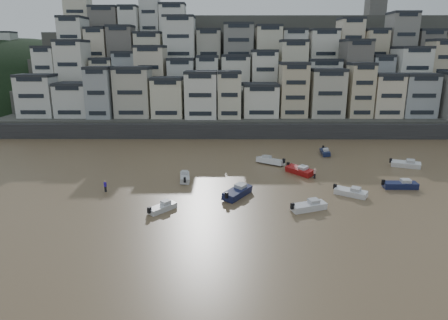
{
  "coord_description": "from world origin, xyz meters",
  "views": [
    {
      "loc": [
        2.71,
        -29.51,
        20.25
      ],
      "look_at": [
        2.34,
        30.0,
        4.0
      ],
      "focal_mm": 32.0,
      "sensor_mm": 36.0,
      "label": 1
    }
  ],
  "objects_px": {
    "boat_a": "(309,205)",
    "boat_c": "(237,191)",
    "boat_b": "(351,191)",
    "boat_i": "(325,151)",
    "boat_f": "(185,176)",
    "boat_d": "(400,184)",
    "boat_j": "(162,207)",
    "person_pink": "(315,173)",
    "person_blue": "(105,186)",
    "boat_g": "(406,163)",
    "boat_h": "(270,160)",
    "boat_e": "(300,170)"
  },
  "relations": [
    {
      "from": "boat_f",
      "to": "boat_j",
      "type": "xyz_separation_m",
      "value": [
        -1.64,
        -12.82,
        -0.07
      ]
    },
    {
      "from": "boat_j",
      "to": "person_blue",
      "type": "bearing_deg",
      "value": 92.66
    },
    {
      "from": "boat_a",
      "to": "boat_h",
      "type": "distance_m",
      "value": 22.47
    },
    {
      "from": "boat_b",
      "to": "boat_d",
      "type": "distance_m",
      "value": 9.25
    },
    {
      "from": "boat_a",
      "to": "person_pink",
      "type": "xyz_separation_m",
      "value": [
        3.69,
        13.71,
        0.15
      ]
    },
    {
      "from": "boat_e",
      "to": "boat_a",
      "type": "bearing_deg",
      "value": -43.14
    },
    {
      "from": "boat_i",
      "to": "boat_d",
      "type": "bearing_deg",
      "value": 21.2
    },
    {
      "from": "person_blue",
      "to": "boat_i",
      "type": "bearing_deg",
      "value": 30.53
    },
    {
      "from": "boat_b",
      "to": "boat_g",
      "type": "distance_m",
      "value": 20.68
    },
    {
      "from": "person_blue",
      "to": "boat_f",
      "type": "bearing_deg",
      "value": 25.65
    },
    {
      "from": "boat_a",
      "to": "boat_b",
      "type": "height_order",
      "value": "boat_a"
    },
    {
      "from": "boat_g",
      "to": "person_pink",
      "type": "bearing_deg",
      "value": -137.43
    },
    {
      "from": "person_blue",
      "to": "boat_c",
      "type": "bearing_deg",
      "value": -5.69
    },
    {
      "from": "boat_g",
      "to": "boat_e",
      "type": "bearing_deg",
      "value": -145.58
    },
    {
      "from": "boat_f",
      "to": "boat_g",
      "type": "distance_m",
      "value": 39.9
    },
    {
      "from": "boat_b",
      "to": "boat_i",
      "type": "xyz_separation_m",
      "value": [
        2.0,
        24.02,
        -0.0
      ]
    },
    {
      "from": "boat_a",
      "to": "person_blue",
      "type": "bearing_deg",
      "value": 144.41
    },
    {
      "from": "boat_b",
      "to": "boat_i",
      "type": "relative_size",
      "value": 1.0
    },
    {
      "from": "boat_c",
      "to": "boat_d",
      "type": "relative_size",
      "value": 1.14
    },
    {
      "from": "boat_c",
      "to": "boat_e",
      "type": "relative_size",
      "value": 1.1
    },
    {
      "from": "boat_j",
      "to": "person_blue",
      "type": "relative_size",
      "value": 2.59
    },
    {
      "from": "boat_a",
      "to": "boat_j",
      "type": "height_order",
      "value": "boat_a"
    },
    {
      "from": "boat_a",
      "to": "boat_c",
      "type": "xyz_separation_m",
      "value": [
        -9.27,
        5.04,
        0.14
      ]
    },
    {
      "from": "boat_c",
      "to": "boat_d",
      "type": "height_order",
      "value": "boat_c"
    },
    {
      "from": "boat_f",
      "to": "boat_h",
      "type": "distance_m",
      "value": 17.92
    },
    {
      "from": "boat_i",
      "to": "boat_f",
      "type": "bearing_deg",
      "value": -54.09
    },
    {
      "from": "boat_b",
      "to": "person_pink",
      "type": "relative_size",
      "value": 2.89
    },
    {
      "from": "boat_i",
      "to": "person_blue",
      "type": "height_order",
      "value": "person_blue"
    },
    {
      "from": "boat_c",
      "to": "boat_i",
      "type": "bearing_deg",
      "value": -5.79
    },
    {
      "from": "boat_d",
      "to": "person_pink",
      "type": "xyz_separation_m",
      "value": [
        -12.04,
        4.88,
        0.11
      ]
    },
    {
      "from": "boat_e",
      "to": "person_blue",
      "type": "xyz_separation_m",
      "value": [
        -30.49,
        -9.02,
        0.09
      ]
    },
    {
      "from": "boat_d",
      "to": "boat_i",
      "type": "bearing_deg",
      "value": 108.38
    },
    {
      "from": "boat_f",
      "to": "boat_h",
      "type": "height_order",
      "value": "boat_h"
    },
    {
      "from": "boat_a",
      "to": "boat_h",
      "type": "xyz_separation_m",
      "value": [
        -2.67,
        22.31,
        0.07
      ]
    },
    {
      "from": "boat_b",
      "to": "person_blue",
      "type": "height_order",
      "value": "person_blue"
    },
    {
      "from": "boat_f",
      "to": "boat_j",
      "type": "relative_size",
      "value": 1.12
    },
    {
      "from": "boat_e",
      "to": "boat_b",
      "type": "bearing_deg",
      "value": -9.9
    },
    {
      "from": "boat_j",
      "to": "boat_c",
      "type": "bearing_deg",
      "value": -21.18
    },
    {
      "from": "boat_j",
      "to": "person_pink",
      "type": "xyz_separation_m",
      "value": [
        22.94,
        14.12,
        0.25
      ]
    },
    {
      "from": "boat_d",
      "to": "boat_e",
      "type": "bearing_deg",
      "value": 153.69
    },
    {
      "from": "boat_j",
      "to": "boat_f",
      "type": "bearing_deg",
      "value": 32.89
    },
    {
      "from": "boat_a",
      "to": "boat_j",
      "type": "bearing_deg",
      "value": 159.24
    },
    {
      "from": "boat_g",
      "to": "person_blue",
      "type": "xyz_separation_m",
      "value": [
        -50.4,
        -13.27,
        0.13
      ]
    },
    {
      "from": "boat_a",
      "to": "person_pink",
      "type": "distance_m",
      "value": 14.2
    },
    {
      "from": "boat_i",
      "to": "boat_j",
      "type": "bearing_deg",
      "value": -40.12
    },
    {
      "from": "boat_c",
      "to": "boat_f",
      "type": "xyz_separation_m",
      "value": [
        -8.34,
        7.37,
        -0.17
      ]
    },
    {
      "from": "boat_g",
      "to": "boat_a",
      "type": "bearing_deg",
      "value": -114.34
    },
    {
      "from": "boat_e",
      "to": "person_blue",
      "type": "distance_m",
      "value": 31.79
    },
    {
      "from": "boat_c",
      "to": "boat_i",
      "type": "height_order",
      "value": "boat_c"
    },
    {
      "from": "boat_f",
      "to": "boat_g",
      "type": "xyz_separation_m",
      "value": [
        39.12,
        7.85,
        0.05
      ]
    }
  ]
}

